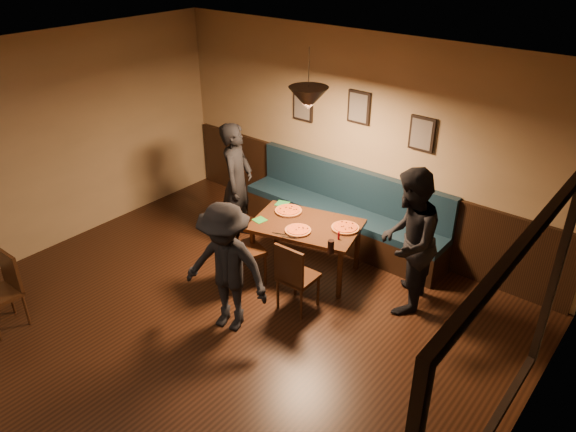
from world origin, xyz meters
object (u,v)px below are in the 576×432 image
object	(u,v)px
dining_table	(306,248)
tabasco_bottle	(339,235)
chair_near_left	(244,249)
soda_glass	(331,247)
chair_near_right	(298,275)
diner_front	(226,268)
diner_right	(408,242)
diner_left	(237,183)
booth_bench	(342,209)

from	to	relation	value
dining_table	tabasco_bottle	world-z (taller)	tabasco_bottle
chair_near_left	tabasco_bottle	world-z (taller)	chair_near_left
soda_glass	chair_near_right	bearing A→B (deg)	-130.85
diner_front	soda_glass	xyz separation A→B (m)	(0.63, 1.01, 0.03)
chair_near_right	soda_glass	xyz separation A→B (m)	(0.24, 0.28, 0.34)
diner_right	diner_front	world-z (taller)	diner_right
diner_right	diner_front	size ratio (longest dim) A/B	1.14
dining_table	diner_left	size ratio (longest dim) A/B	0.77
booth_bench	diner_left	size ratio (longest dim) A/B	1.79
diner_left	diner_right	distance (m)	2.52
booth_bench	chair_near_right	world-z (taller)	booth_bench
diner_right	soda_glass	size ratio (longest dim) A/B	10.78
chair_near_left	soda_glass	bearing A→B (deg)	34.89
dining_table	chair_near_right	size ratio (longest dim) A/B	1.49
dining_table	soda_glass	world-z (taller)	soda_glass
diner_right	chair_near_right	bearing A→B (deg)	-64.51
dining_table	booth_bench	bearing A→B (deg)	80.24
booth_bench	diner_front	bearing A→B (deg)	-88.29
booth_bench	diner_left	distance (m)	1.46
dining_table	diner_right	bearing A→B (deg)	-7.74
booth_bench	chair_near_right	xyz separation A→B (m)	(0.46, -1.55, -0.07)
soda_glass	tabasco_bottle	bearing A→B (deg)	108.17
chair_near_left	diner_left	size ratio (longest dim) A/B	0.56
diner_left	dining_table	bearing A→B (deg)	-118.77
chair_near_right	diner_front	world-z (taller)	diner_front
chair_near_left	diner_right	world-z (taller)	diner_right
diner_left	diner_front	distance (m)	1.91
diner_left	tabasco_bottle	xyz separation A→B (m)	(1.76, -0.15, -0.09)
chair_near_left	chair_near_right	distance (m)	0.81
booth_bench	diner_front	distance (m)	2.29
booth_bench	diner_right	bearing A→B (deg)	-29.15
diner_front	tabasco_bottle	world-z (taller)	diner_front
dining_table	diner_front	xyz separation A→B (m)	(-0.02, -1.36, 0.40)
chair_near_left	chair_near_right	size ratio (longest dim) A/B	1.09
diner_right	soda_glass	xyz separation A→B (m)	(-0.67, -0.51, -0.08)
booth_bench	diner_right	xyz separation A→B (m)	(1.36, -0.76, 0.35)
chair_near_right	tabasco_bottle	distance (m)	0.67
diner_left	soda_glass	distance (m)	1.91
dining_table	tabasco_bottle	size ratio (longest dim) A/B	11.31
chair_near_left	diner_right	bearing A→B (deg)	44.49
soda_glass	chair_near_left	bearing A→B (deg)	-164.57
chair_near_left	dining_table	bearing A→B (deg)	74.89
chair_near_right	diner_front	size ratio (longest dim) A/B	0.58
soda_glass	tabasco_bottle	world-z (taller)	soda_glass
tabasco_bottle	chair_near_right	bearing A→B (deg)	-103.82
diner_right	diner_front	distance (m)	2.00
tabasco_bottle	soda_glass	bearing A→B (deg)	-71.83
booth_bench	soda_glass	size ratio (longest dim) A/B	18.99
dining_table	diner_right	world-z (taller)	diner_right
diner_left	diner_front	world-z (taller)	diner_left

